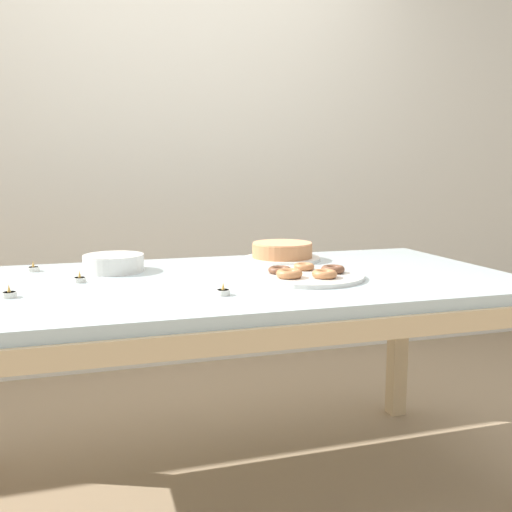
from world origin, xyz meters
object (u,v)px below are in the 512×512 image
(tealight_centre, at_px, (33,269))
(cake_chocolate_round, at_px, (282,252))
(plate_stack, at_px, (114,263))
(tealight_near_cakes, at_px, (9,294))
(tealight_right_edge, at_px, (80,279))
(tealight_left_edge, at_px, (223,292))
(pastry_platter, at_px, (307,275))

(tealight_centre, bearing_deg, cake_chocolate_round, -0.98)
(plate_stack, height_order, tealight_centre, plate_stack)
(tealight_near_cakes, distance_m, tealight_right_edge, 0.25)
(cake_chocolate_round, height_order, tealight_near_cakes, cake_chocolate_round)
(tealight_near_cakes, relative_size, tealight_right_edge, 1.00)
(tealight_near_cakes, height_order, tealight_left_edge, same)
(cake_chocolate_round, bearing_deg, tealight_centre, 179.02)
(cake_chocolate_round, bearing_deg, pastry_platter, -97.49)
(tealight_near_cakes, bearing_deg, tealight_right_edge, 42.40)
(pastry_platter, bearing_deg, tealight_near_cakes, -178.47)
(pastry_platter, xyz_separation_m, plate_stack, (-0.60, 0.32, 0.02))
(pastry_platter, relative_size, tealight_near_cakes, 9.30)
(pastry_platter, bearing_deg, tealight_right_edge, 168.33)
(cake_chocolate_round, relative_size, tealight_near_cakes, 7.52)
(tealight_left_edge, height_order, tealight_right_edge, same)
(cake_chocolate_round, relative_size, pastry_platter, 0.81)
(tealight_near_cakes, height_order, tealight_right_edge, same)
(pastry_platter, height_order, tealight_right_edge, pastry_platter)
(plate_stack, xyz_separation_m, tealight_left_edge, (0.28, -0.49, -0.02))
(plate_stack, bearing_deg, tealight_near_cakes, -131.50)
(cake_chocolate_round, bearing_deg, plate_stack, -174.00)
(tealight_near_cakes, bearing_deg, tealight_left_edge, -14.01)
(pastry_platter, xyz_separation_m, tealight_near_cakes, (-0.90, -0.02, -0.00))
(tealight_right_edge, bearing_deg, cake_chocolate_round, 17.32)
(tealight_near_cakes, bearing_deg, pastry_platter, 1.53)
(pastry_platter, distance_m, tealight_centre, 0.96)
(cake_chocolate_round, distance_m, tealight_right_edge, 0.80)
(pastry_platter, bearing_deg, tealight_left_edge, -152.57)
(cake_chocolate_round, bearing_deg, tealight_right_edge, -162.68)
(tealight_near_cakes, distance_m, tealight_centre, 0.43)
(tealight_right_edge, bearing_deg, pastry_platter, -11.67)
(tealight_centre, distance_m, tealight_right_edge, 0.30)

